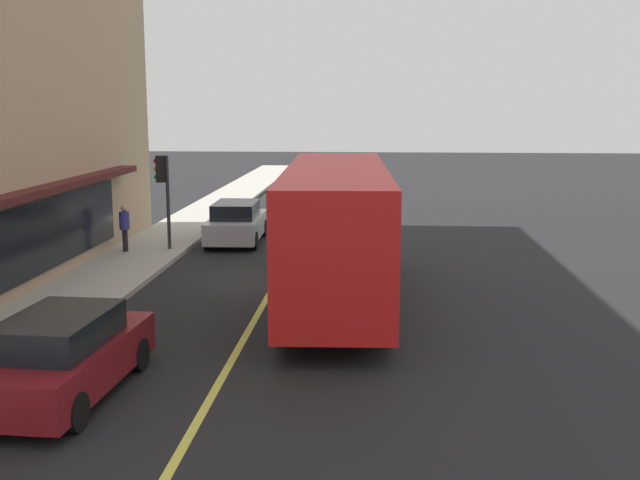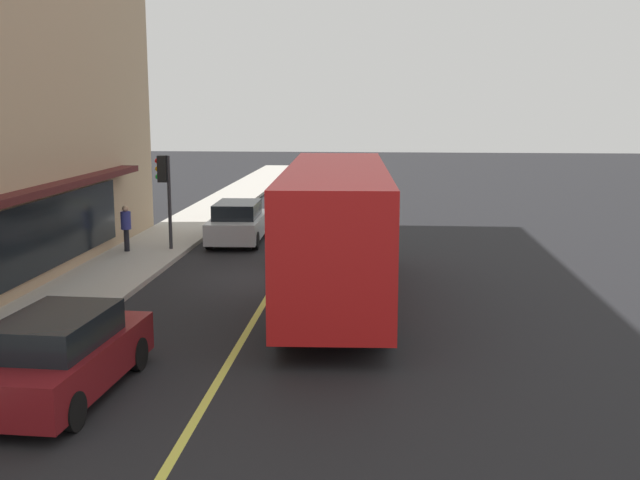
% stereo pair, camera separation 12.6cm
% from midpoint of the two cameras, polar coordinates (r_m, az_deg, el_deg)
% --- Properties ---
extents(ground, '(120.00, 120.00, 0.00)m').
position_cam_midpoint_polar(ground, '(22.59, -3.35, -2.96)').
color(ground, black).
extents(sidewalk, '(80.00, 2.66, 0.15)m').
position_cam_midpoint_polar(sidewalk, '(23.73, -15.33, -2.48)').
color(sidewalk, '#B2ADA3').
rests_on(sidewalk, ground).
extents(lane_centre_stripe, '(36.00, 0.16, 0.01)m').
position_cam_midpoint_polar(lane_centre_stripe, '(22.59, -3.35, -2.95)').
color(lane_centre_stripe, '#D8D14C').
rests_on(lane_centre_stripe, ground).
extents(bus, '(11.22, 2.97, 3.50)m').
position_cam_midpoint_polar(bus, '(19.89, 1.04, 1.10)').
color(bus, red).
rests_on(bus, ground).
extents(traffic_light, '(0.30, 0.52, 3.20)m').
position_cam_midpoint_polar(traffic_light, '(26.75, -11.69, 4.39)').
color(traffic_light, '#2D2D33').
rests_on(traffic_light, sidewalk).
extents(car_silver, '(4.35, 1.96, 1.52)m').
position_cam_midpoint_polar(car_silver, '(28.61, -6.32, 1.28)').
color(car_silver, '#B7BABF').
rests_on(car_silver, ground).
extents(car_maroon, '(4.38, 2.03, 1.52)m').
position_cam_midpoint_polar(car_maroon, '(14.34, -18.71, -8.13)').
color(car_maroon, maroon).
rests_on(car_maroon, ground).
extents(pedestrian_waiting, '(0.34, 0.34, 1.56)m').
position_cam_midpoint_polar(pedestrian_waiting, '(26.74, -14.39, 1.13)').
color(pedestrian_waiting, black).
rests_on(pedestrian_waiting, sidewalk).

